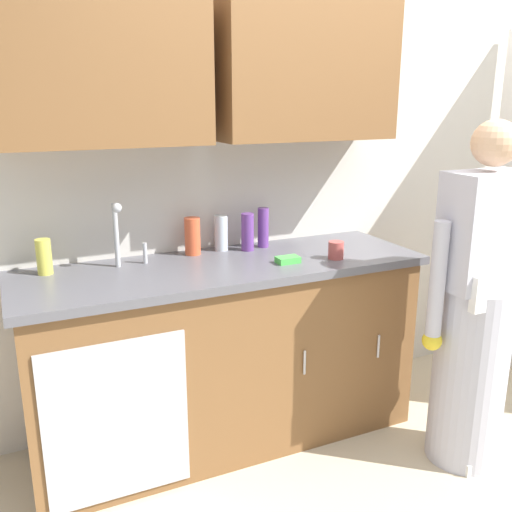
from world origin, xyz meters
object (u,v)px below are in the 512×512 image
(bottle_water_tall, at_px, (44,257))
(bottle_cleaner_spray, at_px, (263,228))
(bottle_soap, at_px, (221,233))
(sponge, at_px, (288,260))
(bottle_dish_liquid, at_px, (248,232))
(person_at_sink, at_px, (475,325))
(cup_by_sink, at_px, (336,250))
(bottle_water_short, at_px, (193,236))
(sink, at_px, (134,277))

(bottle_water_tall, xyz_separation_m, bottle_cleaner_spray, (1.09, 0.02, 0.02))
(bottle_soap, height_order, sponge, bottle_soap)
(bottle_dish_liquid, bearing_deg, person_at_sink, -46.10)
(bottle_soap, xyz_separation_m, bottle_cleaner_spray, (0.23, -0.03, 0.01))
(bottle_dish_liquid, height_order, bottle_water_tall, bottle_dish_liquid)
(bottle_water_tall, xyz_separation_m, sponge, (1.07, -0.30, -0.07))
(bottle_cleaner_spray, relative_size, cup_by_sink, 2.41)
(bottle_dish_liquid, xyz_separation_m, cup_by_sink, (0.33, -0.33, -0.05))
(bottle_dish_liquid, bearing_deg, bottle_cleaner_spray, 15.65)
(bottle_water_short, height_order, cup_by_sink, bottle_water_short)
(sink, xyz_separation_m, bottle_water_tall, (-0.36, 0.16, 0.09))
(bottle_soap, distance_m, bottle_water_tall, 0.87)
(person_at_sink, bearing_deg, cup_by_sink, 133.14)
(bottle_cleaner_spray, distance_m, cup_by_sink, 0.43)
(sink, bearing_deg, bottle_water_short, 29.83)
(sink, relative_size, bottle_dish_liquid, 2.57)
(sponge, bearing_deg, bottle_water_tall, 164.36)
(person_at_sink, bearing_deg, bottle_cleaner_spray, 128.92)
(sink, height_order, cup_by_sink, sink)
(bottle_dish_liquid, distance_m, bottle_water_tall, 0.99)
(bottle_soap, relative_size, bottle_water_tall, 1.15)
(sink, bearing_deg, cup_by_sink, -10.12)
(bottle_soap, bearing_deg, bottle_dish_liquid, -24.59)
(bottle_cleaner_spray, xyz_separation_m, bottle_water_short, (-0.39, 0.01, -0.01))
(bottle_water_tall, relative_size, cup_by_sink, 1.85)
(bottle_soap, height_order, bottle_cleaner_spray, bottle_cleaner_spray)
(bottle_cleaner_spray, bearing_deg, bottle_water_tall, -178.83)
(bottle_soap, bearing_deg, sponge, -59.71)
(bottle_dish_liquid, relative_size, bottle_water_short, 1.03)
(person_at_sink, xyz_separation_m, bottle_soap, (-0.91, 0.87, 0.34))
(person_at_sink, relative_size, bottle_dish_liquid, 8.34)
(person_at_sink, bearing_deg, bottle_dish_liquid, 133.90)
(bottle_cleaner_spray, height_order, sponge, bottle_cleaner_spray)
(bottle_cleaner_spray, bearing_deg, sponge, -93.91)
(bottle_soap, height_order, bottle_water_short, bottle_water_short)
(bottle_soap, xyz_separation_m, sponge, (0.20, -0.35, -0.08))
(person_at_sink, height_order, bottle_cleaner_spray, person_at_sink)
(cup_by_sink, bearing_deg, bottle_water_tall, 165.75)
(bottle_dish_liquid, relative_size, bottle_soap, 1.06)
(sink, distance_m, bottle_cleaner_spray, 0.77)
(bottle_water_short, xyz_separation_m, sponge, (0.36, -0.34, -0.08))
(person_at_sink, bearing_deg, sink, 155.08)
(bottle_water_short, relative_size, sponge, 1.71)
(bottle_dish_liquid, xyz_separation_m, bottle_cleaner_spray, (0.10, 0.03, 0.01))
(person_at_sink, height_order, bottle_water_tall, person_at_sink)
(bottle_soap, bearing_deg, bottle_water_tall, -176.70)
(person_at_sink, xyz_separation_m, bottle_dish_liquid, (-0.79, 0.82, 0.34))
(sink, height_order, sponge, sink)
(bottle_dish_liquid, distance_m, sponge, 0.32)
(bottle_dish_liquid, bearing_deg, bottle_water_tall, 179.62)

